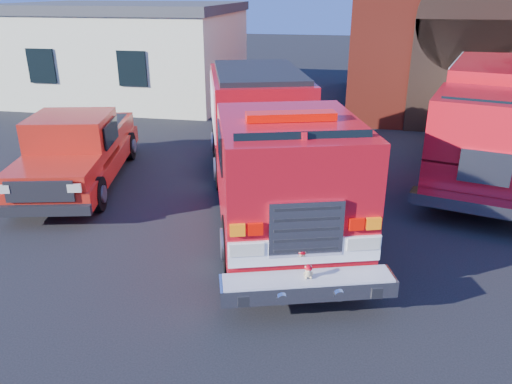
% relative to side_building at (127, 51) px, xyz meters
% --- Properties ---
extents(ground, '(100.00, 100.00, 0.00)m').
position_rel_side_building_xyz_m(ground, '(9.00, -13.00, -2.20)').
color(ground, black).
rests_on(ground, ground).
extents(parking_stripe_far, '(0.12, 3.00, 0.01)m').
position_rel_side_building_xyz_m(parking_stripe_far, '(15.50, -6.00, -2.20)').
color(parking_stripe_far, '#E8B70C').
rests_on(parking_stripe_far, ground).
extents(side_building, '(10.20, 8.20, 4.35)m').
position_rel_side_building_xyz_m(side_building, '(0.00, 0.00, 0.00)').
color(side_building, beige).
rests_on(side_building, ground).
extents(fire_engine, '(5.35, 9.95, 2.96)m').
position_rel_side_building_xyz_m(fire_engine, '(8.81, -11.60, -0.67)').
color(fire_engine, black).
rests_on(fire_engine, ground).
extents(pickup_truck, '(3.45, 6.31, 1.96)m').
position_rel_side_building_xyz_m(pickup_truck, '(3.53, -11.28, -1.28)').
color(pickup_truck, black).
rests_on(pickup_truck, ground).
extents(secondary_truck, '(5.03, 9.45, 2.93)m').
position_rel_side_building_xyz_m(secondary_truck, '(14.79, -7.88, -0.61)').
color(secondary_truck, black).
rests_on(secondary_truck, ground).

